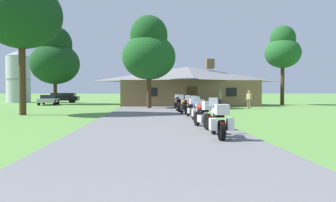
{
  "coord_description": "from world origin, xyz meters",
  "views": [
    {
      "loc": [
        -0.27,
        -1.1,
        1.57
      ],
      "look_at": [
        1.07,
        22.94,
        0.85
      ],
      "focal_mm": 33.04,
      "sensor_mm": 36.0,
      "label": 1
    }
  ],
  "objects_px": {
    "tree_left_far": "(55,58)",
    "tree_left_near": "(21,5)",
    "tree_right_of_lodge": "(283,49)",
    "motorcycle_orange_fifth_in_row": "(185,106)",
    "bystander_tan_shirt_near_lodge": "(220,98)",
    "parked_silver_sedan_far_left": "(49,100)",
    "motorcycle_white_farthest_in_row": "(178,104)",
    "motorcycle_blue_third_in_row": "(198,111)",
    "bystander_tan_shirt_beside_signpost": "(249,98)",
    "motorcycle_white_nearest_to_camera": "(219,121)",
    "tree_by_lodge_front": "(149,51)",
    "motorcycle_red_second_in_row": "(203,115)",
    "parked_black_suv_far_left": "(63,97)",
    "metal_silo_distant": "(18,77)",
    "motorcycle_red_fourth_in_row": "(191,108)"
  },
  "relations": [
    {
      "from": "bystander_tan_shirt_near_lodge",
      "to": "parked_silver_sedan_far_left",
      "type": "height_order",
      "value": "bystander_tan_shirt_near_lodge"
    },
    {
      "from": "bystander_tan_shirt_near_lodge",
      "to": "tree_by_lodge_front",
      "type": "height_order",
      "value": "tree_by_lodge_front"
    },
    {
      "from": "tree_left_near",
      "to": "tree_by_lodge_front",
      "type": "distance_m",
      "value": 11.51
    },
    {
      "from": "motorcycle_orange_fifth_in_row",
      "to": "motorcycle_white_farthest_in_row",
      "type": "distance_m",
      "value": 2.74
    },
    {
      "from": "parked_black_suv_far_left",
      "to": "motorcycle_white_farthest_in_row",
      "type": "bearing_deg",
      "value": -148.6
    },
    {
      "from": "tree_by_lodge_front",
      "to": "tree_left_far",
      "type": "bearing_deg",
      "value": 138.3
    },
    {
      "from": "motorcycle_red_fourth_in_row",
      "to": "tree_left_far",
      "type": "height_order",
      "value": "tree_left_far"
    },
    {
      "from": "motorcycle_red_second_in_row",
      "to": "tree_left_near",
      "type": "bearing_deg",
      "value": 132.81
    },
    {
      "from": "tree_left_far",
      "to": "tree_left_near",
      "type": "xyz_separation_m",
      "value": [
        3.31,
        -18.05,
        1.54
      ]
    },
    {
      "from": "tree_left_far",
      "to": "parked_black_suv_far_left",
      "type": "distance_m",
      "value": 7.44
    },
    {
      "from": "motorcycle_red_second_in_row",
      "to": "motorcycle_red_fourth_in_row",
      "type": "bearing_deg",
      "value": 79.26
    },
    {
      "from": "motorcycle_blue_third_in_row",
      "to": "motorcycle_red_fourth_in_row",
      "type": "distance_m",
      "value": 2.73
    },
    {
      "from": "motorcycle_red_fourth_in_row",
      "to": "parked_black_suv_far_left",
      "type": "xyz_separation_m",
      "value": [
        -14.94,
        26.75,
        0.16
      ]
    },
    {
      "from": "motorcycle_white_farthest_in_row",
      "to": "parked_silver_sedan_far_left",
      "type": "height_order",
      "value": "motorcycle_white_farthest_in_row"
    },
    {
      "from": "tree_right_of_lodge",
      "to": "motorcycle_blue_third_in_row",
      "type": "bearing_deg",
      "value": -122.84
    },
    {
      "from": "motorcycle_white_nearest_to_camera",
      "to": "motorcycle_red_second_in_row",
      "type": "distance_m",
      "value": 2.77
    },
    {
      "from": "motorcycle_red_fourth_in_row",
      "to": "parked_silver_sedan_far_left",
      "type": "bearing_deg",
      "value": 121.11
    },
    {
      "from": "motorcycle_red_fourth_in_row",
      "to": "tree_left_far",
      "type": "relative_size",
      "value": 0.21
    },
    {
      "from": "motorcycle_blue_third_in_row",
      "to": "motorcycle_white_farthest_in_row",
      "type": "relative_size",
      "value": 1.0
    },
    {
      "from": "motorcycle_blue_third_in_row",
      "to": "tree_left_far",
      "type": "height_order",
      "value": "tree_left_far"
    },
    {
      "from": "motorcycle_red_second_in_row",
      "to": "tree_by_lodge_front",
      "type": "relative_size",
      "value": 0.24
    },
    {
      "from": "tree_left_near",
      "to": "metal_silo_distant",
      "type": "relative_size",
      "value": 1.43
    },
    {
      "from": "tree_left_near",
      "to": "tree_by_lodge_front",
      "type": "xyz_separation_m",
      "value": [
        8.44,
        7.57,
        -1.95
      ]
    },
    {
      "from": "tree_left_far",
      "to": "tree_right_of_lodge",
      "type": "xyz_separation_m",
      "value": [
        27.52,
        -3.48,
        0.82
      ]
    },
    {
      "from": "motorcycle_white_nearest_to_camera",
      "to": "tree_left_far",
      "type": "relative_size",
      "value": 0.21
    },
    {
      "from": "motorcycle_red_fourth_in_row",
      "to": "parked_silver_sedan_far_left",
      "type": "height_order",
      "value": "motorcycle_red_fourth_in_row"
    },
    {
      "from": "motorcycle_red_fourth_in_row",
      "to": "tree_left_near",
      "type": "relative_size",
      "value": 0.19
    },
    {
      "from": "tree_right_of_lodge",
      "to": "tree_by_lodge_front",
      "type": "distance_m",
      "value": 17.29
    },
    {
      "from": "motorcycle_blue_third_in_row",
      "to": "bystander_tan_shirt_beside_signpost",
      "type": "relative_size",
      "value": 1.24
    },
    {
      "from": "motorcycle_red_fourth_in_row",
      "to": "metal_silo_distant",
      "type": "distance_m",
      "value": 35.67
    },
    {
      "from": "motorcycle_red_second_in_row",
      "to": "parked_silver_sedan_far_left",
      "type": "xyz_separation_m",
      "value": [
        -14.3,
        24.82,
        0.02
      ]
    },
    {
      "from": "motorcycle_white_farthest_in_row",
      "to": "metal_silo_distant",
      "type": "relative_size",
      "value": 0.28
    },
    {
      "from": "parked_silver_sedan_far_left",
      "to": "motorcycle_red_second_in_row",
      "type": "bearing_deg",
      "value": -67.58
    },
    {
      "from": "motorcycle_blue_third_in_row",
      "to": "parked_black_suv_far_left",
      "type": "distance_m",
      "value": 33.04
    },
    {
      "from": "motorcycle_white_nearest_to_camera",
      "to": "tree_right_of_lodge",
      "type": "height_order",
      "value": "tree_right_of_lodge"
    },
    {
      "from": "motorcycle_white_nearest_to_camera",
      "to": "tree_by_lodge_front",
      "type": "xyz_separation_m",
      "value": [
        -2.37,
        18.94,
        4.77
      ]
    },
    {
      "from": "motorcycle_red_second_in_row",
      "to": "motorcycle_blue_third_in_row",
      "type": "distance_m",
      "value": 2.63
    },
    {
      "from": "bystander_tan_shirt_beside_signpost",
      "to": "tree_left_far",
      "type": "bearing_deg",
      "value": -159.34
    },
    {
      "from": "motorcycle_blue_third_in_row",
      "to": "tree_right_of_lodge",
      "type": "height_order",
      "value": "tree_right_of_lodge"
    },
    {
      "from": "parked_black_suv_far_left",
      "to": "bystander_tan_shirt_near_lodge",
      "type": "bearing_deg",
      "value": -132.87
    },
    {
      "from": "metal_silo_distant",
      "to": "motorcycle_blue_third_in_row",
      "type": "bearing_deg",
      "value": -55.03
    },
    {
      "from": "motorcycle_white_nearest_to_camera",
      "to": "parked_black_suv_far_left",
      "type": "relative_size",
      "value": 0.44
    },
    {
      "from": "motorcycle_orange_fifth_in_row",
      "to": "tree_right_of_lodge",
      "type": "height_order",
      "value": "tree_right_of_lodge"
    },
    {
      "from": "tree_by_lodge_front",
      "to": "bystander_tan_shirt_beside_signpost",
      "type": "bearing_deg",
      "value": -5.37
    },
    {
      "from": "motorcycle_white_nearest_to_camera",
      "to": "tree_left_near",
      "type": "relative_size",
      "value": 0.19
    },
    {
      "from": "tree_left_near",
      "to": "tree_by_lodge_front",
      "type": "height_order",
      "value": "tree_left_near"
    },
    {
      "from": "bystander_tan_shirt_near_lodge",
      "to": "parked_silver_sedan_far_left",
      "type": "xyz_separation_m",
      "value": [
        -18.66,
        8.7,
        -0.31
      ]
    },
    {
      "from": "tree_left_far",
      "to": "parked_black_suv_far_left",
      "type": "xyz_separation_m",
      "value": [
        -0.65,
        5.46,
        -5.01
      ]
    },
    {
      "from": "motorcycle_white_farthest_in_row",
      "to": "tree_left_far",
      "type": "relative_size",
      "value": 0.21
    },
    {
      "from": "motorcycle_blue_third_in_row",
      "to": "tree_by_lodge_front",
      "type": "xyz_separation_m",
      "value": [
        -2.51,
        13.55,
        4.77
      ]
    }
  ]
}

